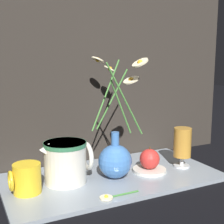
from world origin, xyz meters
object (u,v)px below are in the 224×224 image
object	(u,v)px
ceramic_pitcher	(66,160)
tea_glass	(182,144)
vase_with_flowers	(114,157)
yellow_mug	(26,179)
orange_fruit	(150,159)

from	to	relation	value
ceramic_pitcher	tea_glass	world-z (taller)	same
vase_with_flowers	yellow_mug	world-z (taller)	vase_with_flowers
tea_glass	orange_fruit	distance (m)	0.13
vase_with_flowers	orange_fruit	xyz separation A→B (m)	(0.13, -0.00, -0.03)
yellow_mug	tea_glass	distance (m)	0.53
vase_with_flowers	tea_glass	bearing A→B (deg)	-2.77
ceramic_pitcher	vase_with_flowers	bearing A→B (deg)	-13.33
yellow_mug	ceramic_pitcher	world-z (taller)	ceramic_pitcher
yellow_mug	vase_with_flowers	bearing A→B (deg)	-1.83
yellow_mug	tea_glass	world-z (taller)	tea_glass
yellow_mug	ceramic_pitcher	bearing A→B (deg)	11.69
yellow_mug	orange_fruit	size ratio (longest dim) A/B	1.17
vase_with_flowers	ceramic_pitcher	bearing A→B (deg)	166.67
tea_glass	orange_fruit	bearing A→B (deg)	175.50
vase_with_flowers	yellow_mug	bearing A→B (deg)	178.17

